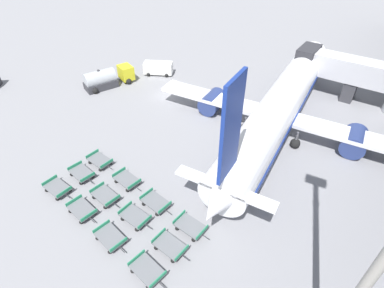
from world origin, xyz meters
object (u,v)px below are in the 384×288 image
service_van (158,68)px  baggage_dolly_row_mid_b_col_a (100,161)px  baggage_dolly_row_mid_a_col_d (170,246)px  baggage_dolly_row_mid_b_col_b (127,180)px  airplane (280,106)px  baggage_dolly_row_mid_a_col_a (82,173)px  baggage_dolly_row_mid_b_col_c (156,202)px  baggage_dolly_row_near_col_b (82,210)px  baggage_dolly_row_mid_a_col_c (135,217)px  baggage_dolly_row_near_col_a (58,188)px  fuel_tanker_secondary (106,79)px  baggage_dolly_row_mid_a_col_b (105,196)px  baggage_dolly_row_near_col_c (110,237)px  baggage_dolly_row_mid_b_col_d (190,226)px  baggage_dolly_row_near_col_d (147,270)px

service_van → baggage_dolly_row_mid_b_col_a: size_ratio=1.48×
baggage_dolly_row_mid_a_col_d → baggage_dolly_row_mid_b_col_b: size_ratio=1.00×
airplane → baggage_dolly_row_mid_a_col_a: (-15.12, -17.92, -2.56)m
baggage_dolly_row_mid_a_col_a → baggage_dolly_row_mid_b_col_c: 8.77m
baggage_dolly_row_near_col_b → baggage_dolly_row_mid_b_col_b: 5.04m
baggage_dolly_row_mid_a_col_c → baggage_dolly_row_near_col_a: bearing=-175.4°
fuel_tanker_secondary → baggage_dolly_row_mid_a_col_a: size_ratio=2.31×
baggage_dolly_row_mid_a_col_b → baggage_dolly_row_mid_b_col_a: 5.26m
baggage_dolly_row_mid_a_col_c → baggage_dolly_row_mid_b_col_c: 2.31m
baggage_dolly_row_mid_a_col_b → baggage_dolly_row_mid_b_col_c: same height
baggage_dolly_row_near_col_c → baggage_dolly_row_mid_b_col_c: bearing=75.6°
service_van → baggage_dolly_row_near_col_a: 27.20m
fuel_tanker_secondary → baggage_dolly_row_mid_b_col_d: (23.72, -17.25, -0.77)m
baggage_dolly_row_mid_a_col_a → baggage_dolly_row_mid_b_col_a: same height
baggage_dolly_row_near_col_d → baggage_dolly_row_mid_b_col_a: 13.93m
baggage_dolly_row_near_col_d → fuel_tanker_secondary: bearing=135.7°
airplane → baggage_dolly_row_mid_b_col_b: 19.74m
fuel_tanker_secondary → baggage_dolly_row_near_col_c: 28.13m
baggage_dolly_row_mid_a_col_a → baggage_dolly_row_mid_b_col_b: same height
fuel_tanker_secondary → baggage_dolly_row_mid_b_col_d: fuel_tanker_secondary is taller
baggage_dolly_row_mid_b_col_a → baggage_dolly_row_mid_b_col_d: bearing=-13.2°
fuel_tanker_secondary → baggage_dolly_row_near_col_b: (14.32, -20.19, -0.77)m
baggage_dolly_row_near_col_b → baggage_dolly_row_mid_a_col_c: size_ratio=1.00×
baggage_dolly_row_near_col_b → baggage_dolly_row_mid_b_col_d: (9.40, 2.93, 0.00)m
baggage_dolly_row_near_col_c → baggage_dolly_row_mid_a_col_d: 5.00m
baggage_dolly_row_mid_a_col_d → baggage_dolly_row_mid_b_col_c: size_ratio=1.00×
service_van → baggage_dolly_row_mid_a_col_c: 29.58m
baggage_dolly_row_near_col_a → baggage_dolly_row_mid_a_col_d: size_ratio=1.00×
baggage_dolly_row_near_col_d → baggage_dolly_row_mid_a_col_d: 2.58m
airplane → baggage_dolly_row_mid_a_col_c: size_ratio=11.63×
baggage_dolly_row_near_col_b → baggage_dolly_row_mid_a_col_d: size_ratio=1.00×
baggage_dolly_row_near_col_b → baggage_dolly_row_mid_b_col_d: bearing=17.3°
baggage_dolly_row_near_col_b → baggage_dolly_row_near_col_d: 8.63m
baggage_dolly_row_mid_a_col_c → baggage_dolly_row_mid_b_col_d: (4.75, 1.35, 0.00)m
service_van → baggage_dolly_row_mid_b_col_a: bearing=-73.2°
fuel_tanker_secondary → service_van: 8.68m
airplane → baggage_dolly_row_near_col_b: bearing=-118.7°
baggage_dolly_row_mid_a_col_d → baggage_dolly_row_mid_b_col_c: 4.77m
baggage_dolly_row_near_col_c → baggage_dolly_row_mid_b_col_d: same height
baggage_dolly_row_near_col_c → baggage_dolly_row_near_col_d: size_ratio=1.00×
fuel_tanker_secondary → baggage_dolly_row_mid_a_col_d: (23.16, -19.65, -0.77)m
baggage_dolly_row_mid_b_col_a → baggage_dolly_row_mid_b_col_d: size_ratio=1.00×
baggage_dolly_row_mid_a_col_c → baggage_dolly_row_near_col_d: bearing=-43.7°
baggage_dolly_row_near_col_d → baggage_dolly_row_mid_a_col_a: 13.03m
baggage_dolly_row_near_col_b → baggage_dolly_row_near_col_c: (4.11, -1.05, 0.00)m
baggage_dolly_row_mid_a_col_c → fuel_tanker_secondary: bearing=135.6°
baggage_dolly_row_mid_b_col_c → baggage_dolly_row_mid_a_col_a: bearing=-178.2°
baggage_dolly_row_near_col_b → baggage_dolly_row_mid_a_col_d: same height
baggage_dolly_row_mid_a_col_b → baggage_dolly_row_mid_a_col_d: 8.29m
baggage_dolly_row_near_col_b → baggage_dolly_row_near_col_c: size_ratio=1.00×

